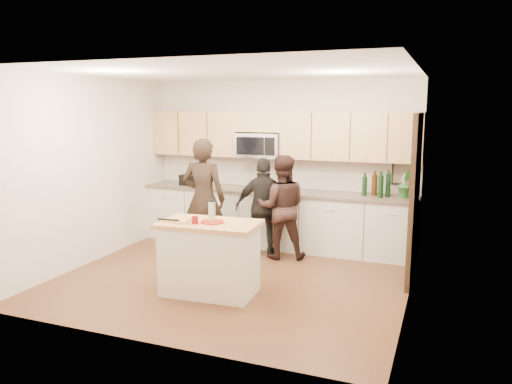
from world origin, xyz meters
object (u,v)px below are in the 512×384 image
at_px(island, 210,258).
at_px(woman_left, 204,199).
at_px(woman_right, 264,207).
at_px(woman_center, 281,207).
at_px(toaster, 190,180).

height_order(island, woman_left, woman_left).
xyz_separation_m(island, woman_right, (0.08, 1.72, 0.30)).
relative_size(island, woman_right, 0.82).
bearing_deg(woman_center, woman_right, -19.44).
bearing_deg(toaster, woman_right, -18.99).
xyz_separation_m(woman_left, woman_right, (0.82, 0.42, -0.15)).
relative_size(island, woman_center, 0.79).
distance_m(island, toaster, 2.77).
xyz_separation_m(island, toaster, (-1.49, 2.26, 0.58)).
height_order(woman_center, woman_right, woman_center).
relative_size(island, woman_left, 0.68).
bearing_deg(woman_center, woman_left, 1.47).
bearing_deg(island, woman_right, 83.58).
height_order(toaster, woman_center, woman_center).
bearing_deg(woman_left, island, 113.54).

